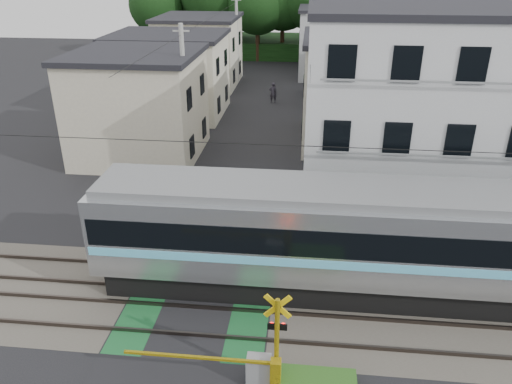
# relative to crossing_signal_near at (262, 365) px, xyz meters

# --- Properties ---
(ground) EXTENTS (120.00, 120.00, 0.00)m
(ground) POSITION_rel_crossing_signal_near_xyz_m (-2.59, 3.65, -0.71)
(ground) COLOR black
(track_bed) EXTENTS (120.00, 120.00, 0.14)m
(track_bed) POSITION_rel_crossing_signal_near_xyz_m (-2.59, 3.65, -0.67)
(track_bed) COLOR #47423A
(track_bed) RESTS_ON ground
(crossing_signal_near) EXTENTS (4.74, 0.65, 3.09)m
(crossing_signal_near) POSITION_rel_crossing_signal_near_xyz_m (0.00, 0.00, 0.00)
(crossing_signal_near) COLOR yellow
(crossing_signal_near) RESTS_ON ground
(crossing_signal_far) EXTENTS (4.74, 0.65, 3.09)m
(crossing_signal_far) POSITION_rel_crossing_signal_near_xyz_m (-5.17, 7.31, 0.00)
(crossing_signal_far) COLOR yellow
(crossing_signal_far) RESTS_ON ground
(apartment_block) EXTENTS (10.20, 8.36, 9.30)m
(apartment_block) POSITION_rel_crossing_signal_near_xyz_m (5.91, 13.15, 3.94)
(apartment_block) COLOR silver
(apartment_block) RESTS_ON ground
(houses_row) EXTENTS (22.07, 31.35, 6.80)m
(houses_row) POSITION_rel_crossing_signal_near_xyz_m (-2.33, 29.57, 2.53)
(houses_row) COLOR beige
(houses_row) RESTS_ON ground
(tree_hill) EXTENTS (40.00, 13.30, 11.83)m
(tree_hill) POSITION_rel_crossing_signal_near_xyz_m (-2.00, 51.38, 5.10)
(tree_hill) COLOR black
(tree_hill) RESTS_ON ground
(catenary) EXTENTS (60.00, 5.04, 7.00)m
(catenary) POSITION_rel_crossing_signal_near_xyz_m (3.41, 3.69, 2.98)
(catenary) COLOR #2D2D33
(catenary) RESTS_ON ground
(utility_poles) EXTENTS (7.90, 42.00, 8.00)m
(utility_poles) POSITION_rel_crossing_signal_near_xyz_m (-3.64, 26.66, 3.37)
(utility_poles) COLOR #A5A5A0
(utility_poles) RESTS_ON ground
(pedestrian) EXTENTS (0.68, 0.49, 1.73)m
(pedestrian) POSITION_rel_crossing_signal_near_xyz_m (-1.97, 30.61, 0.16)
(pedestrian) COLOR #2F2B36
(pedestrian) RESTS_ON ground
(weed_patches) EXTENTS (10.25, 8.80, 0.40)m
(weed_patches) POSITION_rel_crossing_signal_near_xyz_m (-0.83, 3.56, -0.53)
(weed_patches) COLOR #2D5E1E
(weed_patches) RESTS_ON ground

